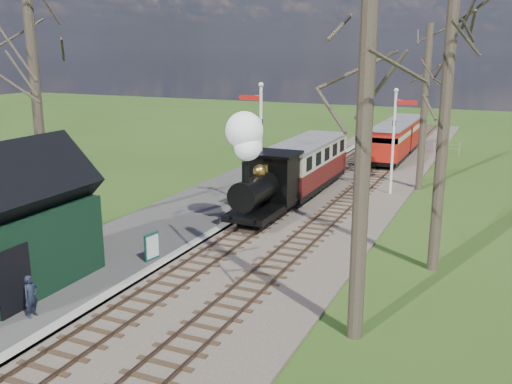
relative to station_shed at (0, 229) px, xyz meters
The scene contains 18 objects.
distant_hills 63.40m from the station_shed, 84.61° to the left, with size 114.40×48.00×22.02m.
ballast_bed 18.98m from the station_shed, 72.73° to the left, with size 8.00×60.00×0.10m, color brown.
track_near 18.63m from the station_shed, 76.57° to the left, with size 1.60×60.00×0.15m.
track_far 19.40m from the station_shed, 69.04° to the left, with size 1.60×60.00×0.15m.
platform 10.26m from the station_shed, 85.44° to the left, with size 5.00×44.00×0.20m, color #474442.
coping_strip 10.69m from the station_shed, 72.79° to the left, with size 0.40×44.00×0.21m, color #B2AD9E.
station_shed is the anchor object (origin of this frame).
semaphore_near 12.58m from the station_shed, 73.62° to the left, with size 1.22×0.24×6.22m.
semaphore_far 20.01m from the station_shed, 64.28° to the left, with size 1.22×0.24×5.72m.
bare_trees 8.81m from the station_shed, 47.30° to the left, with size 15.51×22.39×12.00m.
fence_line 32.38m from the station_shed, 81.83° to the left, with size 12.60×0.08×1.00m.
locomotive 11.37m from the station_shed, 67.85° to the left, with size 2.01×4.69×5.03m.
coach 17.16m from the station_shed, 75.49° to the left, with size 2.35×8.04×2.47m.
red_carriage_a 27.00m from the station_shed, 75.19° to the left, with size 2.03×5.02×2.13m.
red_carriage_b 32.35m from the station_shed, 77.68° to the left, with size 2.03×5.02×2.13m.
sign_board 5.24m from the station_shed, 57.85° to the left, with size 0.20×0.70×1.02m.
bench 2.53m from the station_shed, 58.91° to the left, with size 0.85×1.33×0.73m.
person 2.74m from the station_shed, 25.56° to the right, with size 0.46×0.30×1.26m, color #1B2030.
Camera 1 is at (9.84, -8.13, 7.73)m, focal length 40.00 mm.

